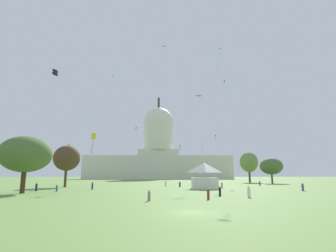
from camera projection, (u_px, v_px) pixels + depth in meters
ground_plane at (191, 213)px, 24.76m from camera, size 800.00×800.00×0.00m
capitol_building at (158, 153)px, 214.98m from camera, size 116.45×24.76×66.60m
event_tent at (204, 175)px, 66.70m from camera, size 6.83×6.33×6.44m
tree_west_near at (26, 154)px, 51.34m from camera, size 13.24×13.11×10.82m
tree_east_near at (271, 166)px, 106.75m from camera, size 11.24×10.72×10.08m
tree_west_mid at (67, 158)px, 76.08m from camera, size 10.49×10.50×11.69m
tree_east_far at (249, 162)px, 120.00m from camera, size 11.42×11.68×13.55m
person_maroon_lawn_far_left at (208, 194)px, 38.05m from camera, size 0.42×0.42×1.57m
person_teal_mid_right at (57, 188)px, 55.40m from camera, size 0.50×0.50×1.45m
person_navy_front_center at (180, 184)px, 77.05m from camera, size 0.50×0.50×1.53m
person_tan_deep_crowd at (166, 183)px, 81.80m from camera, size 0.38×0.38×1.71m
person_denim_near_tree_west at (303, 187)px, 57.14m from camera, size 0.63×0.63×1.68m
person_purple_lawn_far_right at (260, 183)px, 83.31m from camera, size 0.55×0.55×1.64m
person_grey_back_center at (222, 185)px, 69.68m from camera, size 0.59×0.59×1.52m
person_navy_back_right at (36, 187)px, 56.93m from camera, size 0.53×0.53×1.77m
person_grey_near_tent at (149, 196)px, 35.68m from camera, size 0.50×0.50×1.46m
person_navy_aisle_center at (92, 186)px, 63.09m from camera, size 0.53×0.53×1.74m
person_white_mid_left at (249, 192)px, 41.53m from camera, size 0.66×0.66×1.74m
person_black_front_left at (220, 192)px, 43.91m from camera, size 0.49×0.49×1.57m
kite_cyan_low at (34, 141)px, 77.34m from camera, size 1.17×1.40×3.29m
kite_turquoise_high at (112, 76)px, 138.75m from camera, size 1.24×1.68×3.64m
kite_lime_mid at (136, 128)px, 107.90m from camera, size 0.87×0.87×3.88m
kite_white_low at (202, 148)px, 128.59m from camera, size 0.65×0.74×3.30m
kite_red_high at (165, 46)px, 115.24m from camera, size 1.65×1.32×0.11m
kite_yellow_low at (93, 138)px, 59.51m from camera, size 1.02×0.53×4.65m
kite_gold_low at (69, 145)px, 95.06m from camera, size 0.55×0.81×2.29m
kite_pink_low at (239, 162)px, 106.18m from camera, size 1.03×1.49×3.86m
kite_orange_high at (217, 68)px, 125.47m from camera, size 1.15×1.45×4.05m
kite_blue_mid at (199, 98)px, 79.17m from camera, size 1.79×0.87×3.25m
kite_magenta_mid at (204, 143)px, 175.09m from camera, size 0.57×0.65×3.69m
kite_black_mid at (55, 73)px, 64.79m from camera, size 1.25×1.16×1.55m
kite_green_high at (221, 51)px, 88.89m from camera, size 1.15×1.23×2.73m
kite_violet_mid at (216, 137)px, 168.26m from camera, size 0.90×0.46×4.14m
kite_cyan_high at (224, 82)px, 131.41m from camera, size 0.72×0.65×4.18m
kite_turquoise_low at (180, 146)px, 121.29m from camera, size 0.47×0.81×2.70m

